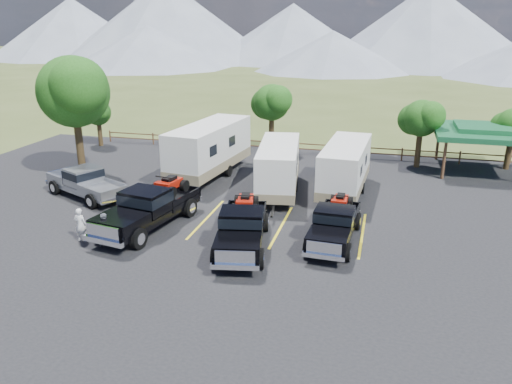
% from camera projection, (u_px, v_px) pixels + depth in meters
% --- Properties ---
extents(ground, '(320.00, 320.00, 0.00)m').
position_uv_depth(ground, '(218.00, 257.00, 21.88)').
color(ground, '#3C4B1F').
rests_on(ground, ground).
extents(asphalt_lot, '(44.00, 34.00, 0.04)m').
position_uv_depth(asphalt_lot, '(237.00, 230.00, 24.61)').
color(asphalt_lot, black).
rests_on(asphalt_lot, ground).
extents(stall_lines, '(12.12, 5.50, 0.01)m').
position_uv_depth(stall_lines, '(243.00, 222.00, 25.52)').
color(stall_lines, yellow).
rests_on(stall_lines, asphalt_lot).
extents(tree_big_nw, '(5.54, 5.18, 7.84)m').
position_uv_depth(tree_big_nw, '(73.00, 92.00, 31.33)').
color(tree_big_nw, '#302212').
rests_on(tree_big_nw, ground).
extents(tree_ne_a, '(3.11, 2.92, 4.76)m').
position_uv_depth(tree_ne_a, '(421.00, 118.00, 34.15)').
color(tree_ne_a, '#302212').
rests_on(tree_ne_a, ground).
extents(tree_north, '(3.46, 3.24, 5.25)m').
position_uv_depth(tree_north, '(271.00, 103.00, 38.51)').
color(tree_north, '#302212').
rests_on(tree_north, ground).
extents(tree_nw_small, '(2.59, 2.43, 3.85)m').
position_uv_depth(tree_nw_small, '(98.00, 112.00, 40.38)').
color(tree_nw_small, '#302212').
rests_on(tree_nw_small, ground).
extents(rail_fence, '(36.12, 0.12, 1.00)m').
position_uv_depth(rail_fence, '(321.00, 148.00, 38.12)').
color(rail_fence, brown).
rests_on(rail_fence, ground).
extents(pavilion, '(6.20, 6.20, 3.22)m').
position_uv_depth(pavilion, '(483.00, 132.00, 33.39)').
color(pavilion, brown).
rests_on(pavilion, ground).
extents(mountain_range, '(209.00, 71.00, 20.00)m').
position_uv_depth(mountain_range, '(331.00, 29.00, 118.08)').
color(mountain_range, slate).
rests_on(mountain_range, ground).
extents(rig_left, '(3.30, 7.03, 2.26)m').
position_uv_depth(rig_left, '(149.00, 206.00, 24.64)').
color(rig_left, black).
rests_on(rig_left, asphalt_lot).
extents(rig_center, '(3.08, 6.43, 2.06)m').
position_uv_depth(rig_center, '(242.00, 226.00, 22.51)').
color(rig_center, black).
rests_on(rig_center, asphalt_lot).
extents(rig_right, '(2.22, 5.75, 1.89)m').
position_uv_depth(rig_right, '(335.00, 223.00, 23.13)').
color(rig_right, black).
rests_on(rig_right, asphalt_lot).
extents(trailer_left, '(3.51, 9.95, 3.44)m').
position_uv_depth(trailer_left, '(209.00, 149.00, 32.68)').
color(trailer_left, white).
rests_on(trailer_left, asphalt_lot).
extents(trailer_center, '(3.19, 8.56, 2.96)m').
position_uv_depth(trailer_center, '(278.00, 168.00, 29.43)').
color(trailer_center, white).
rests_on(trailer_center, asphalt_lot).
extents(trailer_right, '(2.62, 8.65, 3.00)m').
position_uv_depth(trailer_right, '(345.00, 168.00, 29.36)').
color(trailer_right, white).
rests_on(trailer_right, asphalt_lot).
extents(pickup_silver, '(6.14, 4.16, 1.77)m').
position_uv_depth(pickup_silver, '(86.00, 182.00, 28.87)').
color(pickup_silver, gray).
rests_on(pickup_silver, asphalt_lot).
extents(person_a, '(0.60, 0.41, 1.62)m').
position_uv_depth(person_a, '(80.00, 225.00, 23.13)').
color(person_a, silver).
rests_on(person_a, asphalt_lot).
extents(person_b, '(0.94, 0.96, 1.56)m').
position_uv_depth(person_b, '(106.00, 230.00, 22.67)').
color(person_b, slate).
rests_on(person_b, asphalt_lot).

